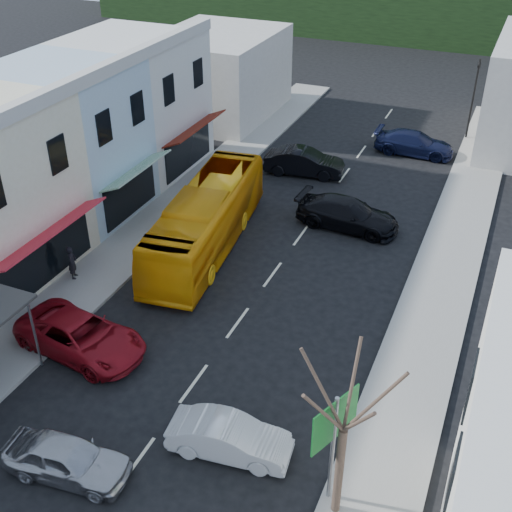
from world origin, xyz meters
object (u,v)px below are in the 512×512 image
(pedestrian_left, at_px, (72,262))
(direction_sign, at_px, (332,451))
(car_white, at_px, (229,437))
(bus, at_px, (206,220))
(car_red, at_px, (81,337))
(car_silver, at_px, (67,459))
(street_tree, at_px, (343,430))
(traffic_signal, at_px, (473,100))

(pedestrian_left, xyz_separation_m, direction_sign, (14.55, -6.88, 1.15))
(car_white, height_order, pedestrian_left, pedestrian_left)
(bus, relative_size, pedestrian_left, 6.82)
(car_red, bearing_deg, bus, 1.70)
(pedestrian_left, bearing_deg, car_silver, -167.77)
(car_red, bearing_deg, car_silver, -140.21)
(car_silver, bearing_deg, direction_sign, -79.62)
(car_silver, bearing_deg, pedestrian_left, 29.62)
(car_silver, height_order, car_red, same)
(bus, relative_size, street_tree, 1.64)
(pedestrian_left, distance_m, direction_sign, 16.14)
(car_red, height_order, traffic_signal, traffic_signal)
(direction_sign, bearing_deg, car_silver, -140.44)
(pedestrian_left, height_order, street_tree, street_tree)
(car_silver, relative_size, street_tree, 0.62)
(bus, distance_m, car_silver, 14.46)
(bus, height_order, car_white, bus)
(car_white, xyz_separation_m, traffic_signal, (3.47, 31.48, 2.08))
(car_red, bearing_deg, traffic_signal, -12.93)
(bus, relative_size, traffic_signal, 2.09)
(car_silver, xyz_separation_m, traffic_signal, (7.85, 34.29, 2.08))
(street_tree, bearing_deg, bus, 130.55)
(pedestrian_left, xyz_separation_m, traffic_signal, (14.46, 25.07, 1.78))
(car_silver, xyz_separation_m, pedestrian_left, (-6.61, 9.22, 0.30))
(pedestrian_left, relative_size, street_tree, 0.24)
(car_red, relative_size, traffic_signal, 0.83)
(bus, xyz_separation_m, car_white, (6.61, -11.45, -0.85))
(car_white, xyz_separation_m, pedestrian_left, (-10.98, 6.41, 0.30))
(car_white, xyz_separation_m, street_tree, (3.91, -0.83, 2.83))
(car_red, height_order, direction_sign, direction_sign)
(car_silver, relative_size, direction_sign, 1.02)
(car_red, relative_size, pedestrian_left, 2.71)
(pedestrian_left, bearing_deg, bus, -64.36)
(direction_sign, distance_m, street_tree, 1.47)
(car_silver, height_order, traffic_signal, traffic_signal)
(car_white, bearing_deg, direction_sign, -104.68)
(car_silver, xyz_separation_m, car_white, (4.37, 2.81, 0.00))
(direction_sign, bearing_deg, car_red, -171.03)
(car_red, height_order, street_tree, street_tree)
(bus, xyz_separation_m, car_silver, (2.23, -14.26, -0.85))
(bus, distance_m, car_white, 13.25)
(car_white, bearing_deg, pedestrian_left, 52.58)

